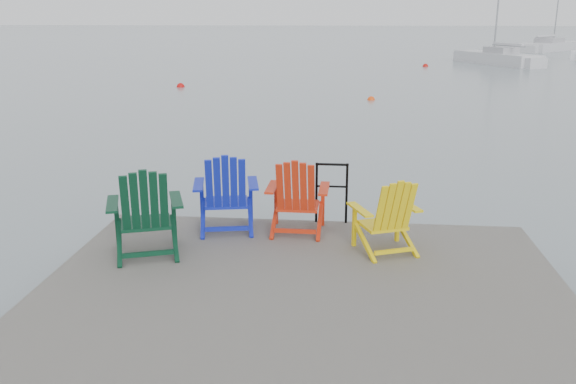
# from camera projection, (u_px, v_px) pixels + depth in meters

# --- Properties ---
(ground) EXTENTS (400.00, 400.00, 0.00)m
(ground) POSITION_uv_depth(u_px,v_px,m) (301.00, 334.00, 6.85)
(ground) COLOR slate
(ground) RESTS_ON ground
(dock) EXTENTS (6.00, 5.00, 1.40)m
(dock) POSITION_uv_depth(u_px,v_px,m) (301.00, 306.00, 6.75)
(dock) COLOR #322F2C
(dock) RESTS_ON ground
(handrail) EXTENTS (0.48, 0.04, 0.90)m
(handrail) POSITION_uv_depth(u_px,v_px,m) (332.00, 187.00, 8.87)
(handrail) COLOR black
(handrail) RESTS_ON dock
(chair_green) EXTENTS (1.11, 1.06, 1.17)m
(chair_green) POSITION_uv_depth(u_px,v_px,m) (145.00, 211.00, 7.64)
(chair_green) COLOR #08301D
(chair_green) RESTS_ON dock
(chair_blue) EXTENTS (1.02, 0.96, 1.14)m
(chair_blue) POSITION_uv_depth(u_px,v_px,m) (226.00, 192.00, 8.53)
(chair_blue) COLOR #101FAF
(chair_blue) RESTS_ON dock
(chair_red) EXTENTS (0.87, 0.81, 1.08)m
(chair_red) POSITION_uv_depth(u_px,v_px,m) (297.00, 195.00, 8.45)
(chair_red) COLOR red
(chair_red) RESTS_ON dock
(chair_yellow) EXTENTS (0.97, 0.93, 1.00)m
(chair_yellow) POSITION_uv_depth(u_px,v_px,m) (388.00, 215.00, 7.75)
(chair_yellow) COLOR yellow
(chair_yellow) RESTS_ON dock
(sailboat_near) EXTENTS (5.04, 7.80, 10.69)m
(sailboat_near) POSITION_uv_depth(u_px,v_px,m) (497.00, 59.00, 44.08)
(sailboat_near) COLOR silver
(sailboat_near) RESTS_ON ground
(sailboat_mid) EXTENTS (8.51, 9.62, 13.89)m
(sailboat_mid) POSITION_uv_depth(u_px,v_px,m) (551.00, 47.00, 60.81)
(sailboat_mid) COLOR silver
(sailboat_mid) RESTS_ON ground
(buoy_a) EXTENTS (0.32, 0.32, 0.32)m
(buoy_a) POSITION_uv_depth(u_px,v_px,m) (371.00, 100.00, 25.62)
(buoy_a) COLOR #F2470E
(buoy_a) RESTS_ON ground
(buoy_b) EXTENTS (0.40, 0.40, 0.40)m
(buoy_b) POSITION_uv_depth(u_px,v_px,m) (181.00, 87.00, 30.22)
(buoy_b) COLOR red
(buoy_b) RESTS_ON ground
(buoy_d) EXTENTS (0.40, 0.40, 0.40)m
(buoy_d) POSITION_uv_depth(u_px,v_px,m) (425.00, 67.00, 42.09)
(buoy_d) COLOR #B9110A
(buoy_d) RESTS_ON ground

